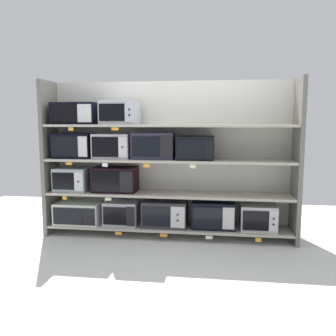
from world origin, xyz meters
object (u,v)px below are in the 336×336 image
Objects in this scene: microwave_0 at (80,212)px; microwave_8 at (113,146)px; microwave_4 at (258,217)px; microwave_7 at (74,146)px; microwave_6 at (115,179)px; microwave_9 at (154,146)px; microwave_11 at (76,113)px; microwave_2 at (165,213)px; microwave_3 at (213,214)px; microwave_10 at (195,148)px; microwave_5 at (73,179)px; microwave_1 at (122,212)px; microwave_12 at (120,113)px.

microwave_8 reaches higher than microwave_0.
microwave_7 is at bearing -180.00° from microwave_4.
microwave_6 is 1.06× the size of microwave_9.
microwave_8 is at bearing 0.00° from microwave_11.
microwave_2 reaches higher than microwave_0.
microwave_8 is at bearing -179.97° from microwave_9.
microwave_11 reaches higher than microwave_3.
microwave_11 is at bearing 180.00° from microwave_10.
microwave_7 reaches higher than microwave_2.
microwave_0 is 0.44m from microwave_5.
microwave_8 is (0.54, -0.00, 0.43)m from microwave_5.
microwave_10 is (1.50, -0.00, 0.86)m from microwave_0.
microwave_4 is at bearing -0.01° from microwave_1.
microwave_6 is at bearing -0.00° from microwave_0.
microwave_8 reaches higher than microwave_10.
microwave_8 is (-0.66, -0.00, 0.84)m from microwave_2.
microwave_6 is at bearing -0.03° from microwave_5.
microwave_9 is 0.93× the size of microwave_11.
microwave_10 is 0.99× the size of microwave_12.
microwave_9 is 1.14× the size of microwave_10.
microwave_9 is (1.06, -0.00, 0.44)m from microwave_5.
microwave_9 reaches higher than microwave_2.
microwave_5 is 0.93× the size of microwave_10.
microwave_12 is at bearing 179.99° from microwave_4.
microwave_1 is 1.05m from microwave_7.
microwave_5 is (-1.21, 0.00, 0.41)m from microwave_2.
microwave_7 reaches higher than microwave_5.
microwave_1 is at bearing -0.11° from microwave_12.
microwave_7 reaches higher than microwave_4.
microwave_2 is 1.22× the size of microwave_10.
microwave_12 is (0.56, 0.00, 1.28)m from microwave_0.
microwave_3 is 1.97m from microwave_7.
microwave_5 is 0.92× the size of microwave_12.
microwave_9 is 1.13× the size of microwave_12.
microwave_4 is (1.15, -0.00, -0.01)m from microwave_2.
microwave_6 reaches higher than microwave_0.
microwave_12 is at bearing 0.23° from microwave_6.
microwave_1 is 0.77m from microwave_5.
microwave_1 is 1.39m from microwave_11.
microwave_10 reaches higher than microwave_4.
microwave_7 reaches higher than microwave_3.
microwave_7 is at bearing -179.97° from microwave_12.
microwave_2 is 1.45m from microwave_7.
microwave_9 reaches higher than microwave_4.
microwave_9 is (0.50, 0.00, 0.43)m from microwave_6.
microwave_5 reaches higher than microwave_0.
microwave_10 is at bearing -0.02° from microwave_1.
microwave_9 is at bearing 179.99° from microwave_2.
microwave_1 is 0.92× the size of microwave_8.
microwave_3 is 1.71m from microwave_12.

